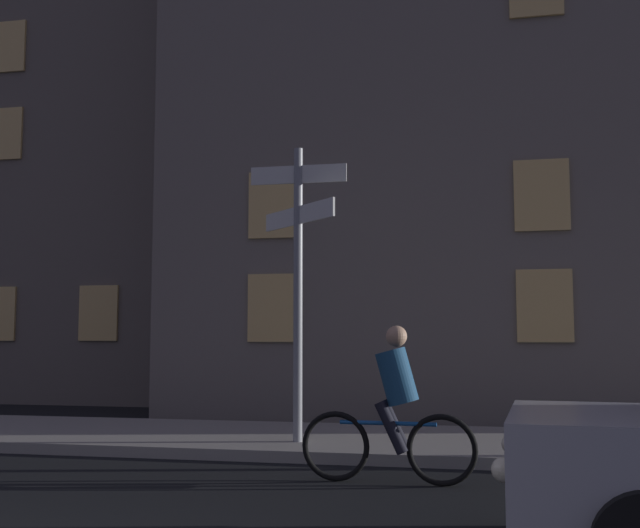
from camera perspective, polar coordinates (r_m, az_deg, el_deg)
sidewalk_kerb at (r=11.14m, az=-5.36°, el=-12.71°), size 40.00×3.07×0.14m
signpost at (r=10.18m, az=-1.63°, el=-0.13°), size 1.31×1.22×3.86m
cyclist at (r=8.08m, az=5.38°, el=-10.68°), size 1.82×0.34×1.61m
building_left_block at (r=22.02m, az=-17.52°, el=8.38°), size 12.32×6.42×13.27m
building_right_block at (r=18.34m, az=14.85°, el=9.35°), size 13.89×9.17×12.20m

